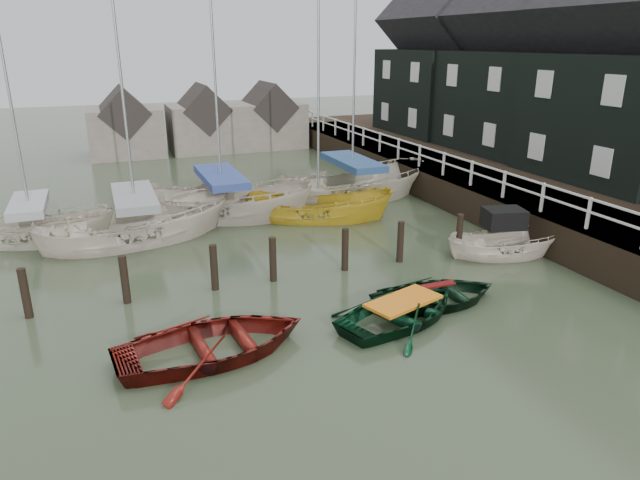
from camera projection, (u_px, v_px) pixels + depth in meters
name	position (u px, v px, depth m)	size (l,w,h in m)	color
ground	(349.00, 315.00, 15.33)	(120.00, 120.00, 0.00)	#2F3A25
pier	(445.00, 180.00, 27.15)	(3.04, 32.00, 2.70)	black
land_strip	(536.00, 185.00, 29.29)	(14.00, 38.00, 1.50)	black
quay_houses	(571.00, 71.00, 26.23)	(6.52, 28.14, 10.01)	black
mooring_pilings	(276.00, 265.00, 17.42)	(13.72, 0.22, 1.80)	black
far_sheds	(201.00, 123.00, 37.87)	(14.00, 4.08, 4.39)	#665B51
rowboat_red	(215.00, 355.00, 13.38)	(3.23, 4.53, 0.94)	#5F120D
rowboat_green	(402.00, 320.00, 15.05)	(2.81, 3.93, 0.81)	black
rowboat_dkgreen	(437.00, 303.00, 16.04)	(2.66, 3.72, 0.77)	black
motorboat	(504.00, 253.00, 19.52)	(4.29, 2.46, 2.42)	beige
sailboat_a	(139.00, 239.00, 21.12)	(7.53, 3.90, 10.52)	beige
sailboat_b	(223.00, 216.00, 23.89)	(8.08, 5.67, 12.29)	beige
sailboat_c	(318.00, 218.00, 23.75)	(6.53, 4.51, 10.36)	gold
sailboat_d	(352.00, 198.00, 26.66)	(7.79, 3.18, 13.09)	#B8B09D
sailboat_e	(35.00, 240.00, 21.00)	(6.41, 4.00, 9.46)	beige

